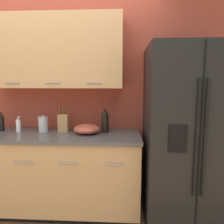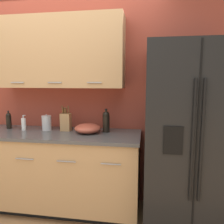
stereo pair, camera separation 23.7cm
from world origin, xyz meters
name	(u,v)px [view 1 (the left image)]	position (x,y,z in m)	size (l,w,h in m)	color
wall_back	(59,89)	(0.01, 1.16, 1.42)	(10.00, 0.39, 2.60)	#993D2D
counter_unit	(56,172)	(0.03, 0.86, 0.47)	(1.91, 0.64, 0.93)	black
refrigerator	(187,138)	(1.46, 0.76, 0.93)	(0.85, 0.83, 1.86)	black
knife_block	(63,122)	(0.10, 0.96, 1.04)	(0.11, 0.09, 0.30)	#A87A4C
wine_bottle	(105,121)	(0.59, 0.96, 1.06)	(0.08, 0.08, 0.27)	black
soap_dispenser	(18,126)	(-0.41, 0.91, 1.01)	(0.06, 0.05, 0.18)	white
oil_bottle	(1,122)	(-0.64, 0.96, 1.03)	(0.06, 0.06, 0.22)	black
steel_canister	(43,124)	(-0.14, 0.95, 1.02)	(0.11, 0.11, 0.19)	#B7B7BA
mixing_bowl	(87,129)	(0.39, 0.88, 0.98)	(0.30, 0.30, 0.11)	#B24C38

